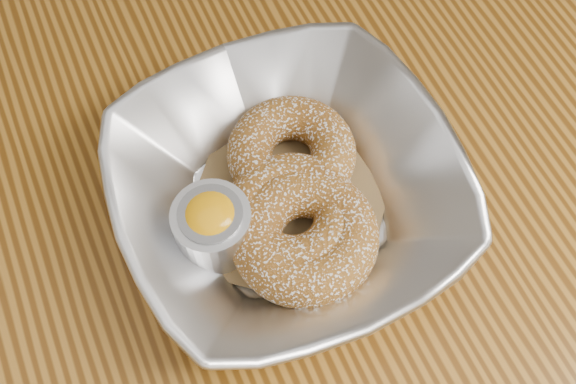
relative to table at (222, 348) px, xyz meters
name	(u,v)px	position (x,y,z in m)	size (l,w,h in m)	color
table	(222,348)	(0.00, 0.00, 0.00)	(1.20, 0.80, 0.75)	brown
serving_bowl	(288,191)	(0.09, 0.05, 0.13)	(0.25, 0.25, 0.06)	silver
parchment	(288,205)	(0.09, 0.05, 0.11)	(0.14, 0.14, 0.00)	brown
donut_back	(292,153)	(0.10, 0.08, 0.13)	(0.10, 0.10, 0.04)	brown
donut_front	(293,218)	(0.08, 0.03, 0.13)	(0.10, 0.10, 0.04)	brown
donut_extra	(304,236)	(0.08, 0.02, 0.13)	(0.11, 0.11, 0.04)	brown
ramekin	(213,226)	(0.02, 0.05, 0.13)	(0.06, 0.06, 0.05)	silver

